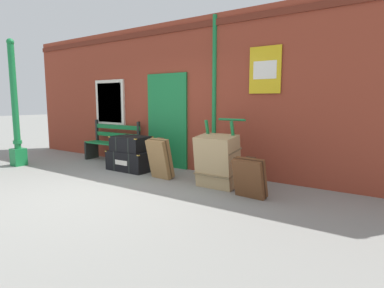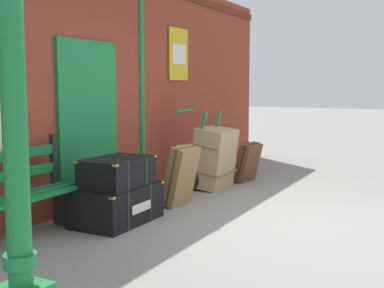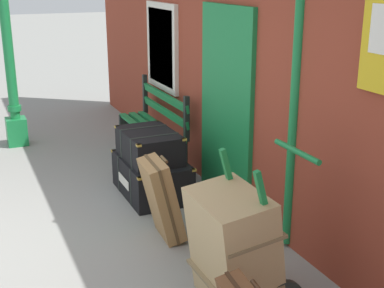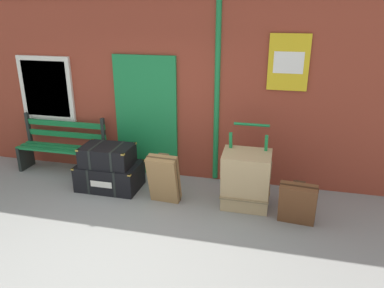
% 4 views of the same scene
% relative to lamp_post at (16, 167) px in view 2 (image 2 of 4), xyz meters
% --- Properties ---
extents(ground_plane, '(60.00, 60.00, 0.00)m').
position_rel_lamp_post_xyz_m(ground_plane, '(3.29, -0.54, -1.09)').
color(ground_plane, gray).
extents(brick_facade, '(10.40, 0.35, 3.20)m').
position_rel_lamp_post_xyz_m(brick_facade, '(3.27, 2.06, 0.51)').
color(brick_facade, brown).
rests_on(brick_facade, ground).
extents(lamp_post, '(0.28, 0.28, 2.88)m').
position_rel_lamp_post_xyz_m(lamp_post, '(0.00, 0.00, 0.00)').
color(lamp_post, '#197A3D').
rests_on(lamp_post, ground).
extents(platform_bench, '(1.60, 0.43, 1.01)m').
position_rel_lamp_post_xyz_m(platform_bench, '(1.40, 1.62, -0.64)').
color(platform_bench, '#197A3D').
rests_on(platform_bench, ground).
extents(steamer_trunk_base, '(1.01, 0.66, 0.43)m').
position_rel_lamp_post_xyz_m(steamer_trunk_base, '(2.52, 1.18, -0.88)').
color(steamer_trunk_base, black).
rests_on(steamer_trunk_base, ground).
extents(steamer_trunk_middle, '(0.82, 0.56, 0.33)m').
position_rel_lamp_post_xyz_m(steamer_trunk_middle, '(2.52, 1.16, -0.51)').
color(steamer_trunk_middle, black).
rests_on(steamer_trunk_middle, steamer_trunk_base).
extents(porters_trolley, '(0.71, 0.69, 1.18)m').
position_rel_lamp_post_xyz_m(porters_trolley, '(4.77, 1.20, -0.82)').
color(porters_trolley, black).
rests_on(porters_trolley, ground).
extents(large_brown_trunk, '(0.70, 0.55, 0.93)m').
position_rel_lamp_post_xyz_m(large_brown_trunk, '(4.77, 1.02, -0.62)').
color(large_brown_trunk, tan).
rests_on(large_brown_trunk, ground).
extents(suitcase_tan, '(0.47, 0.38, 0.80)m').
position_rel_lamp_post_xyz_m(suitcase_tan, '(3.55, 0.92, -0.69)').
color(suitcase_tan, olive).
rests_on(suitcase_tan, ground).
extents(suitcase_slate, '(0.52, 0.35, 0.65)m').
position_rel_lamp_post_xyz_m(suitcase_slate, '(5.50, 0.76, -0.77)').
color(suitcase_slate, brown).
rests_on(suitcase_slate, ground).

